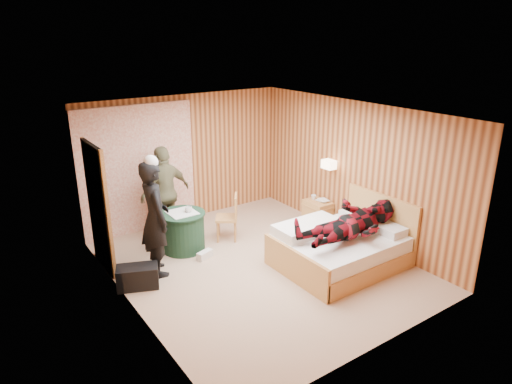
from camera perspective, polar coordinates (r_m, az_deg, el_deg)
floor at (r=7.56m, az=0.20°, el=-9.14°), size 4.20×5.00×0.01m
ceiling at (r=6.73m, az=0.22°, el=9.89°), size 4.20×5.00×0.01m
wall_back at (r=9.12m, az=-8.85°, el=4.15°), size 4.20×0.02×2.50m
wall_left at (r=6.17m, az=-16.02°, el=-3.90°), size 0.02×5.00×2.50m
wall_right at (r=8.37m, az=12.09°, el=2.57°), size 0.02×5.00×2.50m
curtain at (r=8.70m, az=-14.53°, el=2.67°), size 2.20×0.08×2.40m
doorway at (r=7.52m, az=-19.14°, el=-1.85°), size 0.06×0.90×2.05m
wall_lamp at (r=8.54m, az=9.11°, el=3.44°), size 0.26×0.24×0.16m
bed at (r=7.59m, az=10.41°, el=-6.82°), size 1.95×1.50×1.03m
nightstand at (r=8.98m, az=7.69°, el=-2.65°), size 0.39×0.53×0.52m
round_table at (r=8.03m, az=-9.09°, el=-4.82°), size 0.79×0.79×0.70m
chair_far at (r=8.49m, az=-11.10°, el=-2.21°), size 0.47×0.47×0.93m
chair_near at (r=8.28m, az=-3.20°, el=-2.74°), size 0.54×0.54×0.86m
duffel_bag at (r=7.12m, az=-14.57°, el=-10.22°), size 0.68×0.53×0.34m
sneaker_left at (r=7.80m, az=-6.41°, el=-7.80°), size 0.31×0.20×0.13m
sneaker_right at (r=8.24m, az=-7.87°, el=-6.31°), size 0.31×0.19×0.13m
woman_standing at (r=7.15m, az=-12.50°, el=-3.23°), size 0.51×0.71×1.83m
man_at_table at (r=8.40m, az=-11.26°, el=-0.09°), size 1.07×0.60×1.72m
man_on_bed at (r=7.21m, az=12.10°, el=-2.79°), size 0.86×0.67×1.77m
book_lower at (r=8.85m, az=7.98°, el=-1.19°), size 0.20×0.25×0.02m
book_upper at (r=8.85m, az=7.98°, el=-1.07°), size 0.20×0.25×0.02m
cup_nightstand at (r=8.97m, az=7.22°, el=-0.65°), size 0.12×0.12×0.09m
cup_table at (r=7.87m, az=-8.43°, el=-2.16°), size 0.15×0.15×0.10m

